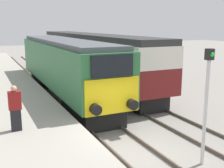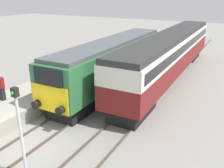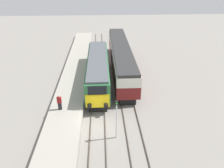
{
  "view_description": "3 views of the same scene",
  "coord_description": "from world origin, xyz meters",
  "px_view_note": "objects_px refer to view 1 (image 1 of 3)",
  "views": [
    {
      "loc": [
        -4.89,
        -8.49,
        4.69
      ],
      "look_at": [
        0.0,
        1.85,
        2.28
      ],
      "focal_mm": 45.0,
      "sensor_mm": 36.0,
      "label": 1
    },
    {
      "loc": [
        8.85,
        -7.61,
        7.25
      ],
      "look_at": [
        1.7,
        5.85,
        1.6
      ],
      "focal_mm": 40.0,
      "sensor_mm": 36.0,
      "label": 2
    },
    {
      "loc": [
        0.52,
        -17.33,
        13.76
      ],
      "look_at": [
        1.7,
        5.85,
        1.6
      ],
      "focal_mm": 35.0,
      "sensor_mm": 36.0,
      "label": 3
    }
  ],
  "objects_px": {
    "passenger_carriage": "(89,53)",
    "person_on_platform": "(15,108)",
    "locomotive": "(64,65)",
    "signal_post": "(206,98)"
  },
  "relations": [
    {
      "from": "locomotive",
      "to": "signal_post",
      "type": "height_order",
      "value": "signal_post"
    },
    {
      "from": "locomotive",
      "to": "person_on_platform",
      "type": "height_order",
      "value": "locomotive"
    },
    {
      "from": "locomotive",
      "to": "passenger_carriage",
      "type": "distance_m",
      "value": 5.5
    },
    {
      "from": "locomotive",
      "to": "person_on_platform",
      "type": "xyz_separation_m",
      "value": [
        -3.9,
        -7.3,
        -0.4
      ]
    },
    {
      "from": "passenger_carriage",
      "to": "person_on_platform",
      "type": "height_order",
      "value": "passenger_carriage"
    },
    {
      "from": "signal_post",
      "to": "person_on_platform",
      "type": "bearing_deg",
      "value": 147.26
    },
    {
      "from": "locomotive",
      "to": "person_on_platform",
      "type": "distance_m",
      "value": 8.28
    },
    {
      "from": "person_on_platform",
      "to": "signal_post",
      "type": "relative_size",
      "value": 0.43
    },
    {
      "from": "passenger_carriage",
      "to": "person_on_platform",
      "type": "relative_size",
      "value": 12.17
    },
    {
      "from": "locomotive",
      "to": "passenger_carriage",
      "type": "bearing_deg",
      "value": 51.77
    }
  ]
}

